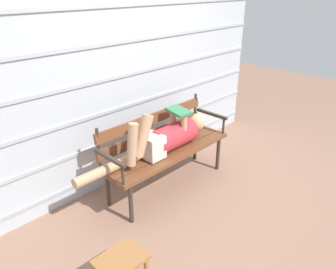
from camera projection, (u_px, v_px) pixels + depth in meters
ground_plane at (179, 191)px, 3.59m from camera, size 12.00×12.00×0.00m
house_siding at (132, 73)px, 3.53m from camera, size 4.26×0.08×2.43m
park_bench at (164, 144)px, 3.52m from camera, size 1.57×0.48×0.88m
reclining_person at (165, 138)px, 3.40m from camera, size 1.67×0.27×0.53m
footstool at (121, 265)px, 2.35m from camera, size 0.36×0.27×0.30m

